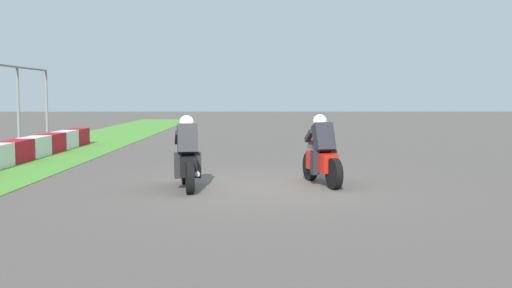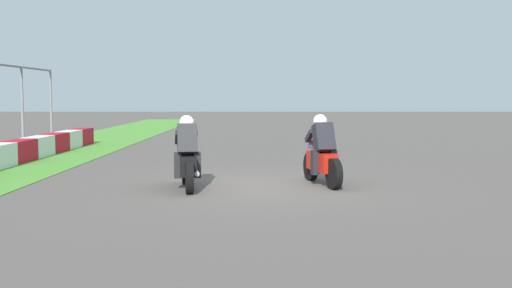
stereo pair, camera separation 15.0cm
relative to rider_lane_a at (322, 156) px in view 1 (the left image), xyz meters
The scene contains 3 objects.
ground_plane 1.50m from the rider_lane_a, 102.07° to the left, with size 120.00×120.00×0.00m, color #554E49.
rider_lane_a is the anchor object (origin of this frame).
rider_lane_b 2.88m from the rider_lane_a, 101.37° to the left, with size 2.03×0.61×1.51m.
Camera 1 is at (-12.74, 0.18, 1.91)m, focal length 42.90 mm.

